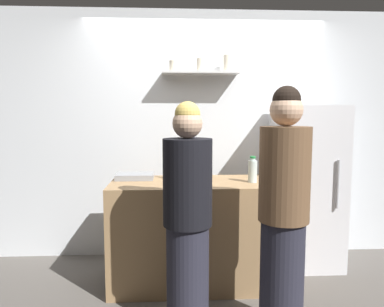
% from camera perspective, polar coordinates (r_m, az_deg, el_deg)
% --- Properties ---
extents(back_wall_assembly, '(4.80, 0.32, 2.60)m').
position_cam_1_polar(back_wall_assembly, '(3.91, 1.93, 3.01)').
color(back_wall_assembly, white).
rests_on(back_wall_assembly, ground).
extents(refrigerator, '(0.62, 0.61, 1.61)m').
position_cam_1_polar(refrigerator, '(3.81, 17.60, -4.97)').
color(refrigerator, white).
rests_on(refrigerator, ground).
extents(counter, '(1.43, 0.68, 0.93)m').
position_cam_1_polar(counter, '(3.33, -0.00, -12.32)').
color(counter, '#9E7A51').
rests_on(counter, ground).
extents(baking_pan, '(0.34, 0.24, 0.05)m').
position_cam_1_polar(baking_pan, '(3.37, -8.97, -3.57)').
color(baking_pan, gray).
rests_on(baking_pan, counter).
extents(utensil_holder, '(0.11, 0.11, 0.22)m').
position_cam_1_polar(utensil_holder, '(3.10, -0.46, -3.64)').
color(utensil_holder, '#B2B2B7').
rests_on(utensil_holder, counter).
extents(wine_bottle_dark_glass, '(0.08, 0.08, 0.27)m').
position_cam_1_polar(wine_bottle_dark_glass, '(3.35, -0.48, -2.19)').
color(wine_bottle_dark_glass, black).
rests_on(wine_bottle_dark_glass, counter).
extents(wine_bottle_green_glass, '(0.07, 0.07, 0.29)m').
position_cam_1_polar(wine_bottle_green_glass, '(3.27, -2.36, -2.29)').
color(wine_bottle_green_glass, '#19471E').
rests_on(wine_bottle_green_glass, counter).
extents(wine_bottle_amber_glass, '(0.07, 0.07, 0.30)m').
position_cam_1_polar(wine_bottle_amber_glass, '(3.33, 2.05, -2.05)').
color(wine_bottle_amber_glass, '#472814').
rests_on(wine_bottle_amber_glass, counter).
extents(water_bottle_plastic, '(0.08, 0.08, 0.23)m').
position_cam_1_polar(water_bottle_plastic, '(3.20, 9.53, -2.67)').
color(water_bottle_plastic, silver).
rests_on(water_bottle_plastic, counter).
extents(person_blonde, '(0.34, 0.34, 1.61)m').
position_cam_1_polar(person_blonde, '(2.55, -0.70, -10.44)').
color(person_blonde, '#262633').
rests_on(person_blonde, ground).
extents(person_brown_jacket, '(0.34, 0.34, 1.71)m').
position_cam_1_polar(person_brown_jacket, '(2.55, 14.22, -9.26)').
color(person_brown_jacket, '#262633').
rests_on(person_brown_jacket, ground).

